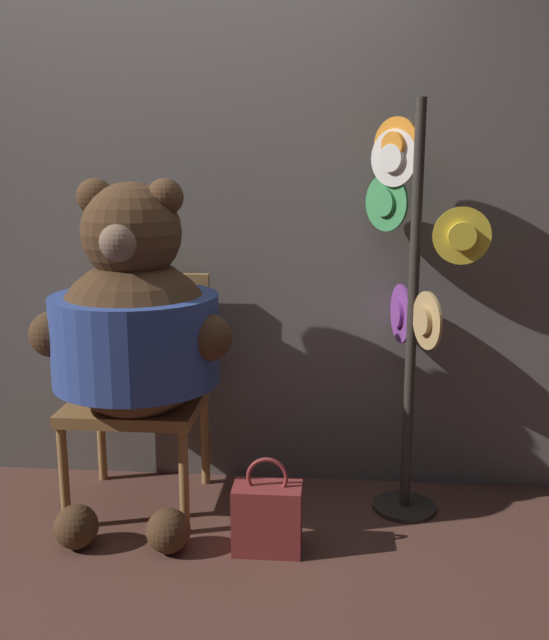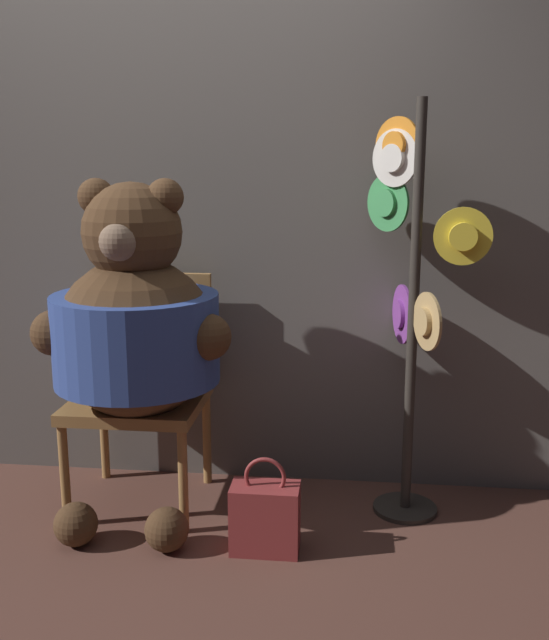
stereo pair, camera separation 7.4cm
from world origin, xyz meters
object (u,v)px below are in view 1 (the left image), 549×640
Objects in this scene: handbag_on_ground at (267,517)px; hat_display_rack at (410,287)px; teddy_bear at (135,328)px; chair at (142,380)px.

hat_display_rack is at bearing 37.50° from handbag_on_ground.
handbag_on_ground is (0.57, -0.26, -0.69)m from teddy_bear.
teddy_bear is 0.82× the size of hat_display_rack.
teddy_bear is at bearing -171.13° from hat_display_rack.
chair reaches higher than handbag_on_ground.
teddy_bear is 0.93m from handbag_on_ground.
hat_display_rack is (1.14, 0.18, 0.16)m from teddy_bear.
chair is 0.58× the size of hat_display_rack.
teddy_bear is (0.03, -0.18, 0.28)m from chair.
handbag_on_ground is at bearing -23.97° from teddy_bear.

